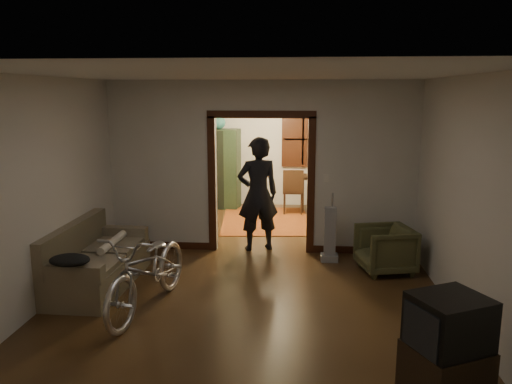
# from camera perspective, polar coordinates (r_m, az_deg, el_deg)

# --- Properties ---
(floor) EXTENTS (5.00, 8.50, 0.01)m
(floor) POSITION_cam_1_polar(r_m,az_deg,el_deg) (7.75, 0.19, -8.30)
(floor) COLOR #311E0F
(floor) RESTS_ON ground
(ceiling) EXTENTS (5.00, 8.50, 0.01)m
(ceiling) POSITION_cam_1_polar(r_m,az_deg,el_deg) (7.31, 0.20, 12.87)
(ceiling) COLOR white
(ceiling) RESTS_ON floor
(wall_back) EXTENTS (5.00, 0.02, 2.80)m
(wall_back) POSITION_cam_1_polar(r_m,az_deg,el_deg) (11.61, 1.90, 5.34)
(wall_back) COLOR beige
(wall_back) RESTS_ON floor
(wall_left) EXTENTS (0.02, 8.50, 2.80)m
(wall_left) POSITION_cam_1_polar(r_m,az_deg,el_deg) (8.00, -17.97, 2.12)
(wall_left) COLOR beige
(wall_left) RESTS_ON floor
(wall_right) EXTENTS (0.02, 8.50, 2.80)m
(wall_right) POSITION_cam_1_polar(r_m,az_deg,el_deg) (7.62, 19.29, 1.60)
(wall_right) COLOR beige
(wall_right) RESTS_ON floor
(partition_wall) EXTENTS (5.00, 0.14, 2.80)m
(partition_wall) POSITION_cam_1_polar(r_m,az_deg,el_deg) (8.14, 0.62, 2.82)
(partition_wall) COLOR beige
(partition_wall) RESTS_ON floor
(door_casing) EXTENTS (1.74, 0.20, 2.32)m
(door_casing) POSITION_cam_1_polar(r_m,az_deg,el_deg) (8.19, 0.62, 0.74)
(door_casing) COLOR black
(door_casing) RESTS_ON floor
(far_window) EXTENTS (0.98, 0.06, 1.28)m
(far_window) POSITION_cam_1_polar(r_m,az_deg,el_deg) (11.54, 5.39, 6.01)
(far_window) COLOR black
(far_window) RESTS_ON wall_back
(chandelier) EXTENTS (0.24, 0.24, 0.24)m
(chandelier) POSITION_cam_1_polar(r_m,az_deg,el_deg) (9.80, 1.40, 9.82)
(chandelier) COLOR #FFE0A5
(chandelier) RESTS_ON ceiling
(light_switch) EXTENTS (0.08, 0.01, 0.12)m
(light_switch) POSITION_cam_1_polar(r_m,az_deg,el_deg) (8.08, 8.03, 1.57)
(light_switch) COLOR silver
(light_switch) RESTS_ON partition_wall
(sofa) EXTENTS (0.88, 1.90, 0.87)m
(sofa) POSITION_cam_1_polar(r_m,az_deg,el_deg) (7.14, -17.65, -6.91)
(sofa) COLOR brown
(sofa) RESTS_ON floor
(rolled_paper) EXTENTS (0.11, 0.87, 0.11)m
(rolled_paper) POSITION_cam_1_polar(r_m,az_deg,el_deg) (7.34, -16.08, -5.53)
(rolled_paper) COLOR beige
(rolled_paper) RESTS_ON sofa
(jacket) EXTENTS (0.47, 0.36, 0.14)m
(jacket) POSITION_cam_1_polar(r_m,az_deg,el_deg) (6.26, -20.52, -7.30)
(jacket) COLOR black
(jacket) RESTS_ON sofa
(bicycle) EXTENTS (1.00, 2.03, 1.02)m
(bicycle) POSITION_cam_1_polar(r_m,az_deg,el_deg) (6.20, -12.16, -8.65)
(bicycle) COLOR silver
(bicycle) RESTS_ON floor
(armchair) EXTENTS (0.90, 0.88, 0.68)m
(armchair) POSITION_cam_1_polar(r_m,az_deg,el_deg) (7.61, 14.53, -6.34)
(armchair) COLOR #484929
(armchair) RESTS_ON floor
(tv_stand) EXTENTS (0.77, 0.74, 0.54)m
(tv_stand) POSITION_cam_1_polar(r_m,az_deg,el_deg) (4.72, 20.79, -19.07)
(tv_stand) COLOR black
(tv_stand) RESTS_ON floor
(crt_tv) EXTENTS (0.73, 0.71, 0.49)m
(crt_tv) POSITION_cam_1_polar(r_m,az_deg,el_deg) (4.51, 21.21, -13.96)
(crt_tv) COLOR black
(crt_tv) RESTS_ON tv_stand
(vacuum) EXTENTS (0.29, 0.25, 0.87)m
(vacuum) POSITION_cam_1_polar(r_m,az_deg,el_deg) (7.87, 8.44, -4.79)
(vacuum) COLOR gray
(vacuum) RESTS_ON floor
(person) EXTENTS (0.80, 0.66, 1.90)m
(person) POSITION_cam_1_polar(r_m,az_deg,el_deg) (8.25, 0.21, -0.24)
(person) COLOR black
(person) RESTS_ON floor
(oriental_rug) EXTENTS (1.95, 2.45, 0.02)m
(oriental_rug) POSITION_cam_1_polar(r_m,az_deg,el_deg) (10.31, 1.12, -3.27)
(oriental_rug) COLOR maroon
(oriental_rug) RESTS_ON floor
(locker) EXTENTS (0.95, 0.59, 1.80)m
(locker) POSITION_cam_1_polar(r_m,az_deg,el_deg) (11.41, -4.19, 2.68)
(locker) COLOR #1F301D
(locker) RESTS_ON floor
(globe) EXTENTS (0.30, 0.30, 0.30)m
(globe) POSITION_cam_1_polar(r_m,az_deg,el_deg) (11.30, -4.27, 7.91)
(globe) COLOR #1E5972
(globe) RESTS_ON locker
(desk) EXTENTS (1.16, 0.77, 0.79)m
(desk) POSITION_cam_1_polar(r_m,az_deg,el_deg) (11.12, 7.84, -0.25)
(desk) COLOR black
(desk) RESTS_ON floor
(desk_chair) EXTENTS (0.54, 0.54, 0.98)m
(desk_chair) POSITION_cam_1_polar(r_m,az_deg,el_deg) (10.89, 4.27, 0.09)
(desk_chair) COLOR black
(desk_chair) RESTS_ON floor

